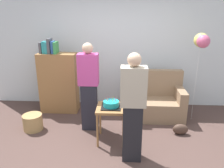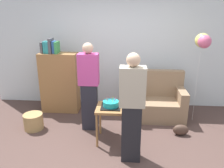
# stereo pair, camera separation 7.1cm
# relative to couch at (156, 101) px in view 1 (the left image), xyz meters

# --- Properties ---
(ground_plane) EXTENTS (8.00, 8.00, 0.00)m
(ground_plane) POSITION_rel_couch_xyz_m (-0.83, -1.36, -0.34)
(ground_plane) COLOR #4C3833
(wall_back) EXTENTS (6.00, 0.10, 2.70)m
(wall_back) POSITION_rel_couch_xyz_m (-0.83, 0.69, 1.01)
(wall_back) COLOR silver
(wall_back) RESTS_ON ground_plane
(couch) EXTENTS (1.10, 0.70, 0.96)m
(couch) POSITION_rel_couch_xyz_m (0.00, 0.00, 0.00)
(couch) COLOR #8C7054
(couch) RESTS_ON ground_plane
(bookshelf) EXTENTS (0.80, 0.36, 1.61)m
(bookshelf) POSITION_rel_couch_xyz_m (-2.10, 0.16, 0.34)
(bookshelf) COLOR olive
(bookshelf) RESTS_ON ground_plane
(side_table) EXTENTS (0.48, 0.48, 0.63)m
(side_table) POSITION_rel_couch_xyz_m (-0.89, -1.01, 0.19)
(side_table) COLOR olive
(side_table) RESTS_ON ground_plane
(birthday_cake) EXTENTS (0.32, 0.32, 0.17)m
(birthday_cake) POSITION_rel_couch_xyz_m (-0.89, -1.01, 0.34)
(birthday_cake) COLOR black
(birthday_cake) RESTS_ON side_table
(person_blowing_candles) EXTENTS (0.36, 0.22, 1.63)m
(person_blowing_candles) POSITION_rel_couch_xyz_m (-1.32, -0.60, 0.49)
(person_blowing_candles) COLOR #23232D
(person_blowing_candles) RESTS_ON ground_plane
(person_holding_cake) EXTENTS (0.36, 0.22, 1.63)m
(person_holding_cake) POSITION_rel_couch_xyz_m (-0.55, -1.48, 0.49)
(person_holding_cake) COLOR black
(person_holding_cake) RESTS_ON ground_plane
(wicker_basket) EXTENTS (0.36, 0.36, 0.30)m
(wicker_basket) POSITION_rel_couch_xyz_m (-2.38, -0.72, -0.19)
(wicker_basket) COLOR #A88451
(wicker_basket) RESTS_ON ground_plane
(handbag) EXTENTS (0.28, 0.14, 0.20)m
(handbag) POSITION_rel_couch_xyz_m (0.36, -0.73, -0.24)
(handbag) COLOR #473328
(handbag) RESTS_ON ground_plane
(balloon_bunch) EXTENTS (0.27, 0.36, 1.75)m
(balloon_bunch) POSITION_rel_couch_xyz_m (0.76, -0.09, 1.27)
(balloon_bunch) COLOR silver
(balloon_bunch) RESTS_ON ground_plane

